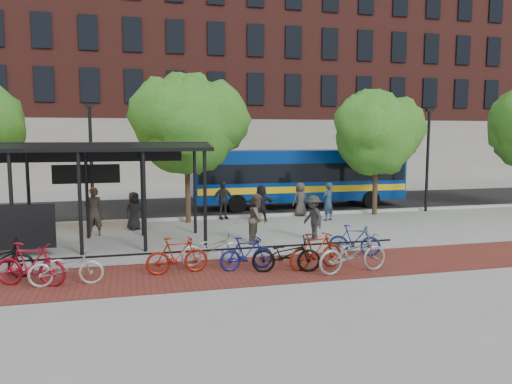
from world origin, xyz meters
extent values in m
plane|color=#9E9E99|center=(0.00, 0.00, 0.00)|extent=(160.00, 160.00, 0.00)
cube|color=black|center=(0.00, 8.00, 0.01)|extent=(160.00, 8.00, 0.01)
cube|color=#B7B7B2|center=(0.00, 4.00, 0.06)|extent=(160.00, 0.25, 0.12)
cube|color=maroon|center=(-2.00, -5.00, 0.00)|extent=(24.00, 3.00, 0.01)
cube|color=black|center=(-3.30, -4.10, 0.00)|extent=(12.00, 0.05, 0.95)
cube|color=#5D2720|center=(10.00, 26.00, 10.00)|extent=(55.00, 14.00, 20.00)
cube|color=#7A664C|center=(-16.00, 40.00, 15.00)|extent=(22.00, 22.00, 30.00)
cylinder|color=black|center=(-9.00, -1.85, 1.65)|extent=(0.12, 0.12, 3.30)
cylinder|color=black|center=(-9.00, 0.85, 1.65)|extent=(0.12, 0.12, 3.30)
cylinder|color=black|center=(-7.00, -1.85, 1.65)|extent=(0.12, 0.12, 3.30)
cylinder|color=black|center=(-7.00, 0.85, 1.65)|extent=(0.12, 0.12, 3.30)
cylinder|color=black|center=(-5.00, -1.85, 1.65)|extent=(0.12, 0.12, 3.30)
cylinder|color=black|center=(-5.00, 0.85, 1.65)|extent=(0.12, 0.12, 3.30)
cylinder|color=black|center=(-3.00, -1.85, 1.65)|extent=(0.12, 0.12, 3.30)
cylinder|color=black|center=(-3.00, 0.85, 1.65)|extent=(0.12, 0.12, 3.30)
cube|color=black|center=(-8.00, -1.20, 3.45)|extent=(10.60, 1.65, 0.29)
cube|color=black|center=(-8.00, 0.20, 3.45)|extent=(10.60, 1.65, 0.29)
cube|color=black|center=(-8.00, 0.90, 3.05)|extent=(9.00, 0.10, 0.40)
cube|color=black|center=(-7.00, 0.95, 2.40)|extent=(2.40, 0.12, 0.70)
cube|color=#FF7200|center=(-7.00, 1.03, 2.40)|extent=(2.20, 0.02, 0.55)
cylinder|color=#382619|center=(-3.00, 3.30, 1.26)|extent=(0.24, 0.24, 2.52)
sphere|color=#2D6F1D|center=(-3.00, 3.30, 4.20)|extent=(4.20, 4.20, 4.20)
sphere|color=#2D6F1D|center=(-1.95, 3.50, 4.50)|extent=(3.36, 3.36, 3.36)
sphere|color=#2D6F1D|center=(-3.84, 3.00, 4.60)|extent=(3.15, 3.15, 3.15)
sphere|color=#2D6F1D|center=(-2.90, 3.70, 5.00)|extent=(2.94, 2.94, 2.94)
cylinder|color=#382619|center=(6.00, 3.30, 1.14)|extent=(0.24, 0.24, 2.27)
sphere|color=#2D6F1D|center=(6.00, 3.30, 3.79)|extent=(3.80, 3.80, 3.80)
sphere|color=#2D6F1D|center=(6.95, 3.50, 4.09)|extent=(3.04, 3.04, 3.04)
sphere|color=#2D6F1D|center=(5.24, 3.00, 4.20)|extent=(2.85, 2.85, 2.85)
sphere|color=#2D6F1D|center=(6.10, 3.70, 4.59)|extent=(2.66, 2.66, 2.66)
cylinder|color=black|center=(-7.00, 3.60, 2.50)|extent=(0.14, 0.14, 5.00)
cube|color=black|center=(-7.00, 3.60, 5.05)|extent=(0.35, 0.20, 0.15)
cylinder|color=black|center=(9.00, 3.60, 2.50)|extent=(0.14, 0.14, 5.00)
cube|color=black|center=(9.00, 3.60, 5.05)|extent=(0.35, 0.20, 0.15)
cube|color=navy|center=(3.27, 6.57, 1.71)|extent=(11.25, 2.56, 2.57)
cube|color=black|center=(3.27, 6.57, 1.92)|extent=(11.03, 2.60, 0.94)
cube|color=yellow|center=(3.27, 6.57, 1.08)|extent=(11.14, 2.61, 0.33)
cube|color=navy|center=(3.27, 6.57, 2.95)|extent=(11.03, 2.32, 0.17)
cylinder|color=black|center=(-0.34, 5.39, 0.45)|extent=(0.90, 0.27, 0.90)
cylinder|color=black|center=(-0.31, 7.82, 0.45)|extent=(0.90, 0.27, 0.90)
cylinder|color=black|center=(6.84, 5.31, 0.45)|extent=(0.90, 0.27, 0.90)
cylinder|color=black|center=(6.87, 7.74, 0.45)|extent=(0.90, 0.27, 0.90)
imported|color=maroon|center=(-7.95, -5.05, 0.57)|extent=(1.96, 1.15, 1.14)
imported|color=#B6B6B8|center=(-7.08, -5.21, 0.49)|extent=(1.85, 0.66, 0.97)
imported|color=maroon|center=(-4.23, -4.79, 0.52)|extent=(1.76, 0.62, 1.04)
imported|color=#B4B4B7|center=(-3.14, -4.04, 0.49)|extent=(1.95, 0.94, 0.98)
imported|color=navy|center=(-2.27, -4.87, 0.48)|extent=(1.66, 0.65, 0.97)
imported|color=black|center=(-1.24, -5.39, 0.51)|extent=(2.03, 1.04, 1.01)
imported|color=maroon|center=(-0.31, -5.29, 0.53)|extent=(1.84, 0.88, 1.07)
imported|color=gray|center=(0.54, -5.90, 0.56)|extent=(2.22, 1.03, 1.13)
imported|color=navy|center=(1.47, -4.05, 0.49)|extent=(1.69, 1.10, 0.99)
imported|color=black|center=(-5.32, 2.20, 0.77)|extent=(0.90, 0.79, 1.55)
imported|color=#3B332F|center=(-6.81, 1.28, 0.94)|extent=(0.72, 0.51, 1.88)
imported|color=#272727|center=(-1.36, 3.80, 0.87)|extent=(1.09, 0.65, 1.74)
imported|color=black|center=(0.18, 2.75, 0.82)|extent=(1.59, 0.87, 1.63)
imported|color=#453C37|center=(2.38, 3.80, 0.80)|extent=(0.90, 0.74, 1.59)
imported|color=#223951|center=(3.15, 2.24, 0.86)|extent=(0.75, 0.66, 1.72)
imported|color=brown|center=(-1.08, -1.50, 0.89)|extent=(1.02, 1.09, 1.77)
imported|color=#2B2B2B|center=(1.02, -1.50, 0.82)|extent=(0.82, 1.17, 1.65)
camera|label=1|loc=(-5.42, -18.44, 3.86)|focal=35.00mm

